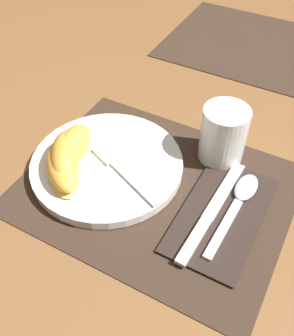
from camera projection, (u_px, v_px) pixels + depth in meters
name	position (u px, v px, depth m)	size (l,w,h in m)	color
ground_plane	(156.00, 189.00, 0.65)	(3.00, 3.00, 0.00)	brown
placemat	(156.00, 188.00, 0.65)	(0.43, 0.34, 0.00)	#38281E
placemat_far	(256.00, 45.00, 0.98)	(0.43, 0.34, 0.00)	#38281E
plate	(107.00, 165.00, 0.67)	(0.26, 0.26, 0.02)	white
juice_glass	(223.00, 137.00, 0.67)	(0.08, 0.08, 0.10)	silver
napkin	(222.00, 213.00, 0.61)	(0.12, 0.22, 0.00)	#2D231E
knife	(211.00, 212.00, 0.61)	(0.03, 0.22, 0.01)	silver
spoon	(240.00, 198.00, 0.62)	(0.04, 0.18, 0.01)	silver
fork	(116.00, 165.00, 0.66)	(0.18, 0.09, 0.00)	silver
citrus_wedge_0	(73.00, 146.00, 0.67)	(0.07, 0.11, 0.05)	#F4DB84
citrus_wedge_1	(66.00, 156.00, 0.65)	(0.11, 0.13, 0.05)	#F4DB84
citrus_wedge_2	(62.00, 168.00, 0.64)	(0.12, 0.12, 0.04)	#F4DB84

